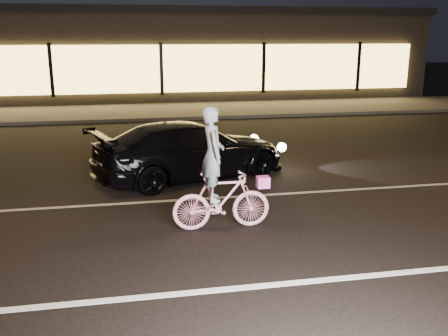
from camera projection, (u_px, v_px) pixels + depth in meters
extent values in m
plane|color=black|center=(232.00, 239.00, 7.57)|extent=(90.00, 90.00, 0.00)
cube|color=silver|center=(257.00, 286.00, 6.15)|extent=(60.00, 0.12, 0.01)
cube|color=gray|center=(211.00, 198.00, 9.47)|extent=(60.00, 0.10, 0.01)
cube|color=#383533|center=(166.00, 111.00, 19.89)|extent=(30.00, 4.00, 0.12)
cube|color=black|center=(155.00, 55.00, 25.08)|extent=(25.00, 8.00, 4.00)
cube|color=black|center=(154.00, 13.00, 24.55)|extent=(25.40, 8.40, 0.30)
cube|color=#FFC959|center=(161.00, 69.00, 21.29)|extent=(23.00, 0.15, 2.00)
cube|color=black|center=(51.00, 70.00, 20.40)|extent=(0.15, 0.08, 2.20)
cube|color=black|center=(161.00, 69.00, 21.22)|extent=(0.15, 0.08, 2.20)
cube|color=black|center=(264.00, 68.00, 22.04)|extent=(0.15, 0.08, 2.20)
cube|color=black|center=(358.00, 66.00, 22.86)|extent=(0.15, 0.08, 2.20)
imported|color=#F03564|center=(221.00, 200.00, 7.88)|extent=(1.57, 0.44, 0.94)
imported|color=white|center=(213.00, 154.00, 7.66)|extent=(0.35, 0.54, 1.48)
cube|color=#FF45BA|center=(263.00, 182.00, 7.94)|extent=(0.20, 0.16, 0.18)
imported|color=black|center=(191.00, 150.00, 10.69)|extent=(4.54, 3.00, 1.22)
sphere|color=#FFF2BF|center=(254.00, 139.00, 12.14)|extent=(0.20, 0.20, 0.20)
sphere|color=#FFF2BF|center=(282.00, 147.00, 11.21)|extent=(0.20, 0.20, 0.20)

